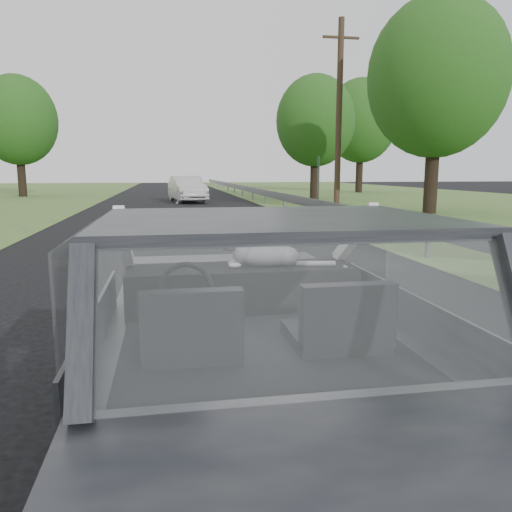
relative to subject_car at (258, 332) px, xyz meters
name	(u,v)px	position (x,y,z in m)	size (l,w,h in m)	color
ground	(258,446)	(0.00, 0.00, -0.72)	(140.00, 140.00, 0.00)	black
subject_car	(258,332)	(0.00, 0.00, 0.00)	(1.80, 4.00, 1.45)	black
dashboard	(242,287)	(0.00, 0.62, 0.12)	(1.58, 0.45, 0.30)	black
driver_seat	(191,325)	(-0.40, -0.29, 0.16)	(0.50, 0.72, 0.42)	black
passenger_seat	(341,317)	(0.40, -0.29, 0.16)	(0.50, 0.72, 0.42)	black
steering_wheel	(186,290)	(-0.40, 0.33, 0.20)	(0.36, 0.36, 0.04)	black
cat	(267,254)	(0.17, 0.60, 0.36)	(0.58, 0.18, 0.26)	gray
guardrail	(349,211)	(4.30, 10.00, -0.15)	(0.05, 90.00, 0.32)	gray
other_car	(187,189)	(0.58, 24.47, -0.03)	(1.67, 4.23, 1.39)	beige
highway_sign	(318,181)	(6.58, 20.19, 0.44)	(0.09, 0.93, 2.33)	#0D4619
utility_pole	(339,116)	(6.93, 18.53, 3.28)	(0.26, 0.26, 8.01)	#392A1E
tree_1	(435,110)	(9.66, 15.37, 3.23)	(5.21, 5.21, 7.90)	#225018
tree_2	(315,139)	(8.20, 26.24, 2.77)	(4.62, 4.62, 7.00)	#225018
tree_3	(360,138)	(14.18, 34.24, 3.43)	(5.49, 5.49, 8.32)	#225018
tree_6	(19,138)	(-9.71, 32.01, 2.99)	(4.91, 4.91, 7.43)	#225018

